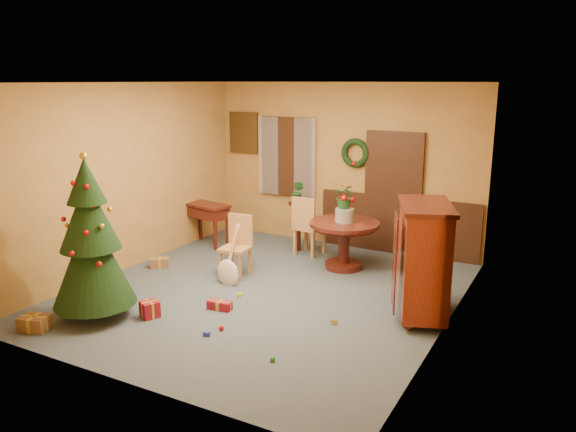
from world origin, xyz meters
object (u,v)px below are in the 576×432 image
Objects in this scene: dining_table at (344,236)px; sideboard at (423,257)px; chair_near at (237,243)px; writing_desk at (207,214)px; christmas_tree at (91,242)px.

sideboard is at bearing -38.94° from dining_table.
dining_table is 1.18× the size of chair_near.
dining_table reaches higher than writing_desk.
christmas_tree is (-2.03, -3.25, 0.46)m from dining_table.
chair_near is at bearing 71.97° from christmas_tree.
chair_near is at bearing 175.66° from sideboard.
sideboard is (1.59, -1.29, 0.25)m from dining_table.
dining_table is at bearing 141.06° from sideboard.
christmas_tree is 1.43× the size of sideboard.
dining_table is 2.71m from writing_desk.
sideboard is at bearing -4.34° from chair_near.
sideboard is at bearing 28.44° from christmas_tree.
sideboard reaches higher than dining_table.
christmas_tree reaches higher than dining_table.
sideboard reaches higher than writing_desk.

